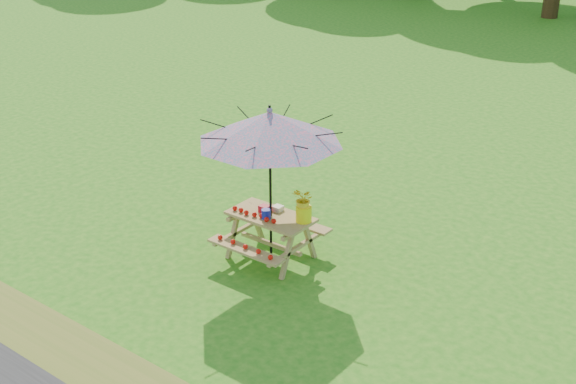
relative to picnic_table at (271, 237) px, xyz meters
The scene contains 6 objects.
ground 3.46m from the picnic_table, behind, with size 120.00×120.00×0.00m, color #237416.
picnic_table is the anchor object (origin of this frame).
patio_umbrella 1.62m from the picnic_table, 84.81° to the left, with size 2.56×2.56×2.25m.
produce_bins 0.40m from the picnic_table, behind, with size 0.27×0.42×0.13m.
tomatoes_row 0.44m from the picnic_table, 130.20° to the right, with size 0.77×0.13×0.07m, color red, non-canonical shape.
flower_bucket 0.78m from the picnic_table, 14.67° to the left, with size 0.36×0.34×0.49m.
Camera 1 is at (9.03, -6.51, 5.00)m, focal length 45.00 mm.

